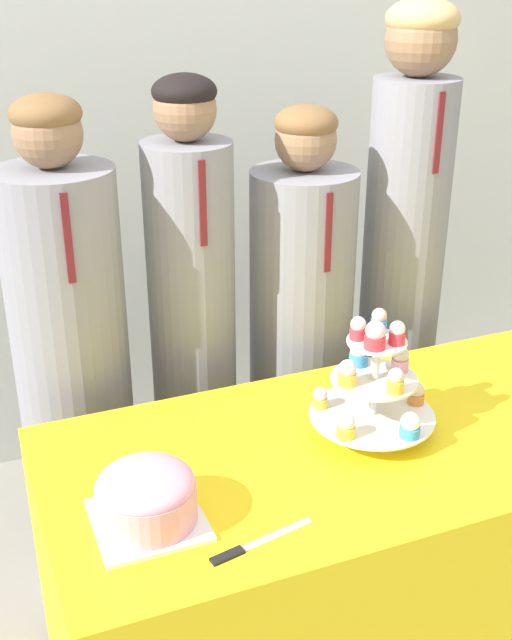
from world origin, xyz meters
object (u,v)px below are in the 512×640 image
student_0 (75,385)px  student_1 (194,352)px  cupcake_stand (374,381)px  round_cake (146,496)px  student_2 (300,353)px  student_3 (401,285)px  cake_knife (246,548)px

student_0 → student_1: size_ratio=0.98×
cupcake_stand → student_0: student_0 is taller
round_cake → student_2: student_2 is taller
student_1 → student_3: 0.68m
student_1 → student_2: size_ratio=1.07×
cake_knife → student_0: bearing=90.5°
round_cake → cake_knife: round_cake is taller
student_0 → student_3: 1.03m
student_0 → student_1: bearing=-0.0°
cake_knife → cupcake_stand: size_ratio=0.74×
student_1 → student_3: (0.68, 0.00, 0.10)m
cake_knife → student_3: 1.20m
cupcake_stand → student_1: size_ratio=0.20×
cupcake_stand → student_0: (-0.59, 0.58, -0.19)m
round_cake → cake_knife: size_ratio=0.95×
student_0 → student_1: 0.34m
round_cake → student_0: 0.71m
cupcake_stand → student_0: size_ratio=0.21×
round_cake → student_1: bearing=65.3°
student_1 → student_3: student_3 is taller
cake_knife → student_0: student_0 is taller
student_0 → student_2: (0.68, -0.00, -0.04)m
cake_knife → student_2: 0.99m
cake_knife → round_cake: bearing=124.9°
student_2 → student_3: (0.34, 0.00, 0.17)m
cake_knife → cupcake_stand: cupcake_stand is taller
cake_knife → cupcake_stand: (0.42, 0.27, 0.14)m
student_0 → round_cake: bearing=-88.2°
cupcake_stand → student_0: bearing=135.9°
round_cake → cake_knife: (0.15, -0.15, -0.06)m
cupcake_stand → cake_knife: bearing=-147.7°
student_0 → cupcake_stand: bearing=-44.1°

